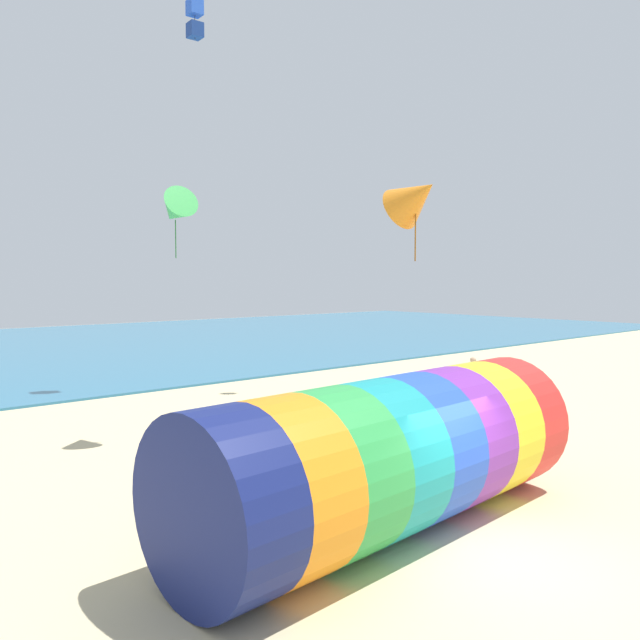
{
  "coord_description": "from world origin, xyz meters",
  "views": [
    {
      "loc": [
        -9.09,
        -5.98,
        4.77
      ],
      "look_at": [
        -0.52,
        3.91,
        3.92
      ],
      "focal_mm": 35.0,
      "sensor_mm": 36.0,
      "label": 1
    }
  ],
  "objects_px": {
    "kite_orange_delta": "(416,197)",
    "bystander_near_water": "(473,379)",
    "kite_green_delta": "(175,210)",
    "cooler_box": "(524,468)",
    "kite_handler": "(508,435)",
    "kite_blue_box": "(195,19)",
    "giant_inflatable_tube": "(390,454)"
  },
  "relations": [
    {
      "from": "kite_orange_delta",
      "to": "kite_blue_box",
      "type": "xyz_separation_m",
      "value": [
        2.77,
        14.32,
        8.94
      ]
    },
    {
      "from": "kite_handler",
      "to": "kite_green_delta",
      "type": "height_order",
      "value": "kite_green_delta"
    },
    {
      "from": "giant_inflatable_tube",
      "to": "kite_blue_box",
      "type": "bearing_deg",
      "value": 72.69
    },
    {
      "from": "kite_handler",
      "to": "bystander_near_water",
      "type": "distance_m",
      "value": 8.35
    },
    {
      "from": "kite_green_delta",
      "to": "kite_orange_delta",
      "type": "distance_m",
      "value": 7.77
    },
    {
      "from": "cooler_box",
      "to": "kite_green_delta",
      "type": "bearing_deg",
      "value": 118.96
    },
    {
      "from": "kite_green_delta",
      "to": "kite_orange_delta",
      "type": "xyz_separation_m",
      "value": [
        1.85,
        -7.54,
        -0.21
      ]
    },
    {
      "from": "kite_orange_delta",
      "to": "kite_blue_box",
      "type": "relative_size",
      "value": 1.3
    },
    {
      "from": "kite_handler",
      "to": "bystander_near_water",
      "type": "bearing_deg",
      "value": 41.32
    },
    {
      "from": "kite_handler",
      "to": "cooler_box",
      "type": "bearing_deg",
      "value": -108.06
    },
    {
      "from": "kite_green_delta",
      "to": "kite_blue_box",
      "type": "height_order",
      "value": "kite_blue_box"
    },
    {
      "from": "kite_green_delta",
      "to": "bystander_near_water",
      "type": "xyz_separation_m",
      "value": [
        11.22,
        -2.51,
        -5.86
      ]
    },
    {
      "from": "kite_green_delta",
      "to": "kite_blue_box",
      "type": "bearing_deg",
      "value": 55.73
    },
    {
      "from": "kite_handler",
      "to": "kite_blue_box",
      "type": "xyz_separation_m",
      "value": [
        -0.33,
        14.8,
        14.67
      ]
    },
    {
      "from": "giant_inflatable_tube",
      "to": "kite_orange_delta",
      "type": "distance_m",
      "value": 5.64
    },
    {
      "from": "giant_inflatable_tube",
      "to": "kite_green_delta",
      "type": "relative_size",
      "value": 4.42
    },
    {
      "from": "kite_green_delta",
      "to": "cooler_box",
      "type": "bearing_deg",
      "value": -61.04
    },
    {
      "from": "giant_inflatable_tube",
      "to": "kite_handler",
      "type": "bearing_deg",
      "value": 7.78
    },
    {
      "from": "kite_handler",
      "to": "giant_inflatable_tube",
      "type": "bearing_deg",
      "value": -172.22
    },
    {
      "from": "kite_blue_box",
      "to": "cooler_box",
      "type": "bearing_deg",
      "value": -89.47
    },
    {
      "from": "kite_green_delta",
      "to": "cooler_box",
      "type": "distance_m",
      "value": 11.85
    },
    {
      "from": "kite_orange_delta",
      "to": "cooler_box",
      "type": "height_order",
      "value": "kite_orange_delta"
    },
    {
      "from": "kite_green_delta",
      "to": "giant_inflatable_tube",
      "type": "bearing_deg",
      "value": -91.41
    },
    {
      "from": "bystander_near_water",
      "to": "kite_handler",
      "type": "bearing_deg",
      "value": -138.68
    },
    {
      "from": "cooler_box",
      "to": "kite_blue_box",
      "type": "bearing_deg",
      "value": 90.53
    },
    {
      "from": "kite_handler",
      "to": "cooler_box",
      "type": "xyz_separation_m",
      "value": [
        -0.19,
        -0.58,
        -0.67
      ]
    },
    {
      "from": "giant_inflatable_tube",
      "to": "kite_orange_delta",
      "type": "bearing_deg",
      "value": 29.94
    },
    {
      "from": "kite_orange_delta",
      "to": "bystander_near_water",
      "type": "xyz_separation_m",
      "value": [
        9.38,
        5.03,
        -5.65
      ]
    },
    {
      "from": "kite_orange_delta",
      "to": "kite_blue_box",
      "type": "bearing_deg",
      "value": 79.04
    },
    {
      "from": "kite_green_delta",
      "to": "cooler_box",
      "type": "relative_size",
      "value": 3.99
    },
    {
      "from": "bystander_near_water",
      "to": "kite_orange_delta",
      "type": "bearing_deg",
      "value": -151.77
    },
    {
      "from": "giant_inflatable_tube",
      "to": "bystander_near_water",
      "type": "height_order",
      "value": "giant_inflatable_tube"
    }
  ]
}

